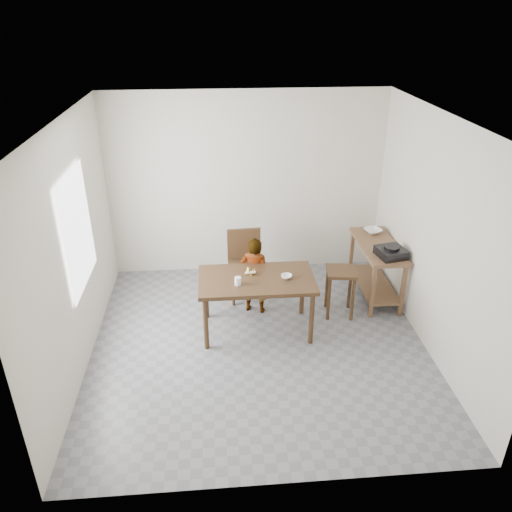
{
  "coord_description": "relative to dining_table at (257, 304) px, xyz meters",
  "views": [
    {
      "loc": [
        -0.46,
        -4.92,
        3.72
      ],
      "look_at": [
        0.0,
        0.4,
        1.0
      ],
      "focal_mm": 35.0,
      "sensor_mm": 36.0,
      "label": 1
    }
  ],
  "objects": [
    {
      "name": "banana",
      "position": [
        -0.07,
        0.1,
        0.4
      ],
      "size": [
        0.15,
        0.11,
        0.05
      ],
      "primitive_type": null,
      "rotation": [
        0.0,
        0.0,
        -0.04
      ],
      "color": "#FFD453",
      "rests_on": "dining_table"
    },
    {
      "name": "window_pane",
      "position": [
        -1.97,
        -0.1,
        1.12
      ],
      "size": [
        0.02,
        1.1,
        1.3
      ],
      "primitive_type": "cube",
      "color": "white",
      "rests_on": "wall_left"
    },
    {
      "name": "wall_back",
      "position": [
        0.0,
        1.72,
        0.98
      ],
      "size": [
        4.0,
        0.04,
        2.7
      ],
      "primitive_type": "cube",
      "color": "beige",
      "rests_on": "ground"
    },
    {
      "name": "wall_front",
      "position": [
        0.0,
        -2.32,
        0.98
      ],
      "size": [
        4.0,
        0.04,
        2.7
      ],
      "primitive_type": "cube",
      "color": "beige",
      "rests_on": "ground"
    },
    {
      "name": "small_bowl",
      "position": [
        0.36,
        -0.03,
        0.4
      ],
      "size": [
        0.15,
        0.15,
        0.04
      ],
      "primitive_type": "imported",
      "rotation": [
        0.0,
        0.0,
        -0.14
      ],
      "color": "white",
      "rests_on": "dining_table"
    },
    {
      "name": "child",
      "position": [
        0.01,
        0.45,
        0.16
      ],
      "size": [
        0.45,
        0.36,
        1.07
      ],
      "primitive_type": "imported",
      "rotation": [
        0.0,
        0.0,
        2.85
      ],
      "color": "white",
      "rests_on": "floor"
    },
    {
      "name": "gas_burner",
      "position": [
        1.77,
        0.33,
        0.48
      ],
      "size": [
        0.4,
        0.4,
        0.11
      ],
      "primitive_type": "cube",
      "rotation": [
        0.0,
        0.0,
        0.21
      ],
      "color": "black",
      "rests_on": "prep_counter"
    },
    {
      "name": "dining_table",
      "position": [
        0.0,
        0.0,
        0.0
      ],
      "size": [
        1.4,
        0.8,
        0.75
      ],
      "primitive_type": null,
      "color": "#3D2816",
      "rests_on": "floor"
    },
    {
      "name": "floor",
      "position": [
        0.0,
        -0.3,
        -0.4
      ],
      "size": [
        4.0,
        4.0,
        0.04
      ],
      "primitive_type": "cube",
      "color": "slate",
      "rests_on": "ground"
    },
    {
      "name": "wall_left",
      "position": [
        -2.02,
        -0.3,
        0.98
      ],
      "size": [
        0.04,
        4.0,
        2.7
      ],
      "primitive_type": "cube",
      "color": "beige",
      "rests_on": "ground"
    },
    {
      "name": "dining_chair",
      "position": [
        -0.08,
        0.81,
        0.1
      ],
      "size": [
        0.49,
        0.49,
        0.96
      ],
      "primitive_type": null,
      "rotation": [
        0.0,
        0.0,
        0.06
      ],
      "color": "#3D2816",
      "rests_on": "floor"
    },
    {
      "name": "prep_counter",
      "position": [
        1.72,
        0.7,
        0.03
      ],
      "size": [
        0.5,
        1.2,
        0.8
      ],
      "primitive_type": null,
      "color": "brown",
      "rests_on": "floor"
    },
    {
      "name": "glass_tumbler",
      "position": [
        -0.23,
        -0.13,
        0.42
      ],
      "size": [
        0.1,
        0.1,
        0.1
      ],
      "primitive_type": "cylinder",
      "rotation": [
        0.0,
        0.0,
        0.29
      ],
      "color": "white",
      "rests_on": "dining_table"
    },
    {
      "name": "ceiling",
      "position": [
        0.0,
        -0.3,
        2.35
      ],
      "size": [
        4.0,
        4.0,
        0.04
      ],
      "primitive_type": "cube",
      "color": "white",
      "rests_on": "wall_back"
    },
    {
      "name": "serving_bowl",
      "position": [
        1.75,
        1.07,
        0.45
      ],
      "size": [
        0.3,
        0.3,
        0.06
      ],
      "primitive_type": "imported",
      "rotation": [
        0.0,
        0.0,
        0.34
      ],
      "color": "white",
      "rests_on": "prep_counter"
    },
    {
      "name": "wall_right",
      "position": [
        2.02,
        -0.3,
        0.98
      ],
      "size": [
        0.04,
        4.0,
        2.7
      ],
      "primitive_type": "cube",
      "color": "beige",
      "rests_on": "ground"
    },
    {
      "name": "stool",
      "position": [
        1.12,
        0.28,
        -0.05
      ],
      "size": [
        0.42,
        0.42,
        0.66
      ],
      "primitive_type": null,
      "rotation": [
        0.0,
        0.0,
        -0.13
      ],
      "color": "#3D2816",
      "rests_on": "floor"
    }
  ]
}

